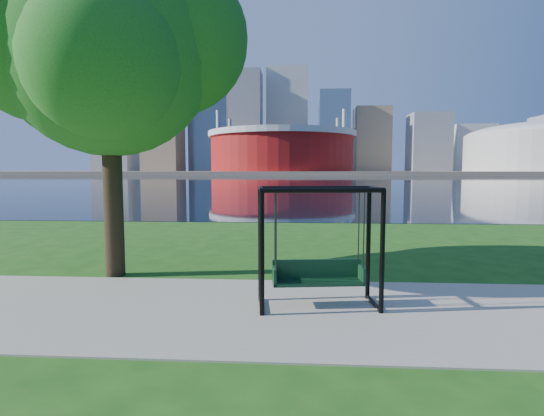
{
  "coord_description": "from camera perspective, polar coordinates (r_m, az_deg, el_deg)",
  "views": [
    {
      "loc": [
        0.27,
        -7.63,
        2.44
      ],
      "look_at": [
        -0.23,
        0.0,
        1.76
      ],
      "focal_mm": 28.0,
      "sensor_mm": 36.0,
      "label": 1
    }
  ],
  "objects": [
    {
      "name": "stadium",
      "position": [
        243.13,
        1.35,
        7.84
      ],
      "size": [
        83.0,
        83.0,
        32.0
      ],
      "color": "maroon",
      "rests_on": "far_bank"
    },
    {
      "name": "skyline",
      "position": [
        328.76,
        3.0,
        10.9
      ],
      "size": [
        392.0,
        66.0,
        96.5
      ],
      "color": "gray",
      "rests_on": "far_bank"
    },
    {
      "name": "ground",
      "position": [
        8.01,
        1.72,
        -12.64
      ],
      "size": [
        900.0,
        900.0,
        0.0
      ],
      "primitive_type": "plane",
      "color": "#1E5114",
      "rests_on": "ground"
    },
    {
      "name": "park_tree",
      "position": [
        10.8,
        -21.31,
        19.87
      ],
      "size": [
        6.1,
        5.51,
        7.57
      ],
      "color": "black",
      "rests_on": "ground"
    },
    {
      "name": "swing",
      "position": [
        7.56,
        6.23,
        -5.6
      ],
      "size": [
        2.2,
        1.16,
        2.15
      ],
      "rotation": [
        0.0,
        0.0,
        0.12
      ],
      "color": "black",
      "rests_on": "ground"
    },
    {
      "name": "far_bank",
      "position": [
        313.63,
        3.72,
        4.79
      ],
      "size": [
        900.0,
        228.0,
        2.0
      ],
      "primitive_type": "cube",
      "color": "#937F60",
      "rests_on": "ground"
    },
    {
      "name": "path",
      "position": [
        7.53,
        1.58,
        -13.69
      ],
      "size": [
        120.0,
        4.0,
        0.03
      ],
      "primitive_type": "cube",
      "color": "#9E937F",
      "rests_on": "ground"
    },
    {
      "name": "river",
      "position": [
        109.65,
        3.63,
        3.79
      ],
      "size": [
        900.0,
        180.0,
        0.02
      ],
      "primitive_type": "cube",
      "color": "black",
      "rests_on": "ground"
    }
  ]
}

